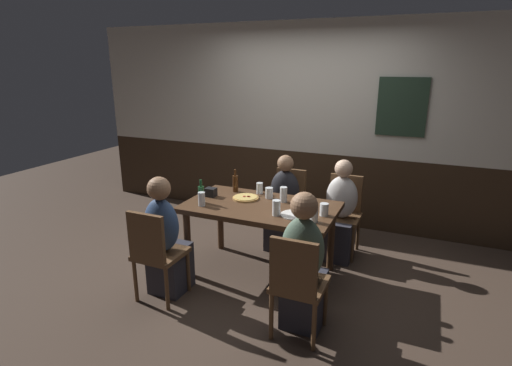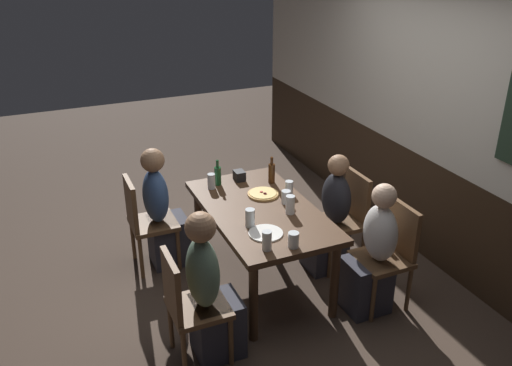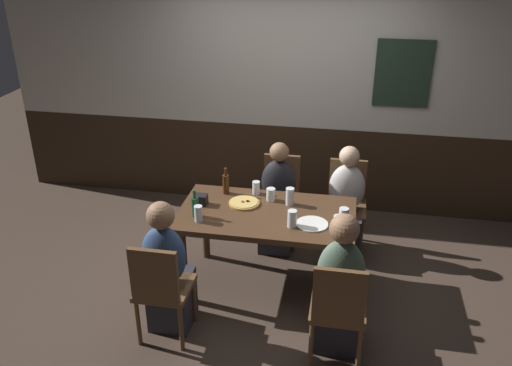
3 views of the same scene
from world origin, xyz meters
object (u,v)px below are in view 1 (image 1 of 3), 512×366
(person_right_near, at_px, (303,271))
(chair_right_near, at_px, (297,281))
(person_mid_far, at_px, (283,210))
(pint_glass_stout, at_px, (284,195))
(chair_left_near, at_px, (155,251))
(beer_bottle_green, at_px, (201,194))
(highball_clear, at_px, (314,215))
(person_right_far, at_px, (340,218))
(chair_right_far, at_px, (343,210))
(condiment_caddy, at_px, (211,192))
(pint_glass_pale, at_px, (324,210))
(chair_mid_far, at_px, (288,202))
(person_left_near, at_px, (166,244))
(tumbler_short, at_px, (269,194))
(beer_bottle_brown, at_px, (235,183))
(dining_table, at_px, (260,214))
(beer_glass_half, at_px, (276,209))
(beer_glass_tall, at_px, (202,200))
(pint_glass_amber, at_px, (260,189))
(plate_white_large, at_px, (295,215))
(pizza, at_px, (246,198))

(person_right_near, bearing_deg, chair_right_near, -90.00)
(person_mid_far, relative_size, pint_glass_stout, 7.05)
(chair_left_near, relative_size, beer_bottle_green, 3.70)
(chair_left_near, relative_size, highball_clear, 5.91)
(person_right_near, relative_size, person_right_far, 1.06)
(chair_left_near, bearing_deg, chair_right_far, 52.03)
(highball_clear, bearing_deg, condiment_caddy, 167.38)
(pint_glass_pale, distance_m, beer_bottle_green, 1.23)
(chair_mid_far, height_order, person_left_near, person_left_near)
(person_left_near, xyz_separation_m, tumbler_short, (0.65, 0.91, 0.30))
(chair_right_far, bearing_deg, beer_bottle_brown, -152.96)
(dining_table, height_order, chair_right_far, chair_right_far)
(beer_glass_half, distance_m, beer_bottle_green, 0.81)
(beer_glass_tall, height_order, pint_glass_amber, beer_glass_tall)
(chair_right_near, height_order, pint_glass_stout, pint_glass_stout)
(highball_clear, relative_size, tumbler_short, 1.32)
(person_right_near, relative_size, condiment_caddy, 10.66)
(plate_white_large, height_order, condiment_caddy, condiment_caddy)
(chair_right_near, distance_m, beer_bottle_green, 1.44)
(plate_white_large, bearing_deg, chair_mid_far, 112.12)
(chair_left_near, xyz_separation_m, tumbler_short, (0.65, 1.07, 0.29))
(person_right_far, height_order, plate_white_large, person_right_far)
(pint_glass_amber, distance_m, plate_white_large, 0.72)
(chair_right_far, xyz_separation_m, chair_left_near, (-1.31, -1.68, 0.00))
(pint_glass_stout, height_order, condiment_caddy, pint_glass_stout)
(pizza, xyz_separation_m, beer_bottle_brown, (-0.20, 0.18, 0.09))
(person_left_near, xyz_separation_m, pint_glass_amber, (0.51, 1.01, 0.31))
(chair_left_near, distance_m, condiment_caddy, 0.93)
(pizza, xyz_separation_m, pint_glass_amber, (0.07, 0.22, 0.04))
(person_right_near, xyz_separation_m, person_mid_far, (-0.66, 1.36, -0.04))
(beer_bottle_brown, relative_size, plate_white_large, 0.94)
(pint_glass_pale, relative_size, beer_bottle_brown, 0.47)
(beer_bottle_brown, height_order, plate_white_large, beer_bottle_brown)
(chair_left_near, height_order, beer_glass_half, beer_glass_half)
(pint_glass_pale, xyz_separation_m, pint_glass_amber, (-0.80, 0.36, 0.00))
(pint_glass_amber, bearing_deg, highball_clear, -36.42)
(beer_glass_tall, xyz_separation_m, pint_glass_amber, (0.37, 0.58, -0.01))
(pint_glass_amber, bearing_deg, beer_glass_tall, -122.55)
(beer_bottle_green, distance_m, condiment_caddy, 0.22)
(person_right_near, bearing_deg, pint_glass_amber, 128.51)
(dining_table, relative_size, pint_glass_amber, 12.55)
(tumbler_short, distance_m, beer_bottle_brown, 0.42)
(beer_bottle_brown, bearing_deg, highball_clear, -26.69)
(pint_glass_amber, height_order, plate_white_large, pint_glass_amber)
(beer_glass_tall, distance_m, pint_glass_amber, 0.69)
(highball_clear, bearing_deg, beer_bottle_green, 177.41)
(person_mid_far, distance_m, beer_bottle_brown, 0.68)
(person_mid_far, distance_m, pizza, 0.67)
(beer_bottle_brown, bearing_deg, beer_glass_half, -36.62)
(beer_bottle_brown, bearing_deg, person_right_far, 19.69)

